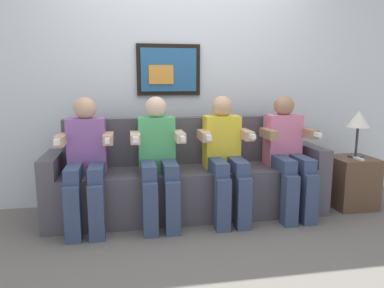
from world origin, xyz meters
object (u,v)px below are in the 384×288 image
(table_lamp, at_px, (358,121))
(person_rightmost, at_px, (288,151))
(person_left_center, at_px, (158,156))
(person_right_center, at_px, (225,153))
(couch, at_px, (189,181))
(person_leftmost, at_px, (86,158))
(side_table_right, at_px, (351,182))
(spare_remote_on_table, at_px, (358,159))

(table_lamp, bearing_deg, person_rightmost, -174.49)
(person_left_center, distance_m, person_right_center, 0.60)
(couch, relative_size, person_left_center, 2.30)
(person_left_center, bearing_deg, couch, 29.34)
(person_leftmost, relative_size, person_right_center, 1.00)
(person_left_center, distance_m, person_rightmost, 1.20)
(table_lamp, bearing_deg, person_leftmost, -178.36)
(person_rightmost, relative_size, side_table_right, 2.22)
(couch, xyz_separation_m, person_rightmost, (0.90, -0.17, 0.29))
(person_left_center, xyz_separation_m, side_table_right, (1.93, 0.06, -0.36))
(person_rightmost, bearing_deg, couch, 169.42)
(person_right_center, xyz_separation_m, side_table_right, (1.33, 0.06, -0.36))
(couch, distance_m, person_leftmost, 0.96)
(couch, distance_m, person_left_center, 0.45)
(side_table_right, height_order, spare_remote_on_table, spare_remote_on_table)
(person_leftmost, distance_m, person_left_center, 0.60)
(couch, distance_m, person_right_center, 0.45)
(spare_remote_on_table, bearing_deg, table_lamp, 69.13)
(person_left_center, xyz_separation_m, person_right_center, (0.60, 0.00, 0.00))
(couch, height_order, person_right_center, person_right_center)
(person_leftmost, height_order, person_right_center, same)
(person_left_center, height_order, person_right_center, same)
(couch, relative_size, person_rightmost, 2.30)
(side_table_right, distance_m, spare_remote_on_table, 0.28)
(couch, distance_m, person_rightmost, 0.96)
(person_rightmost, bearing_deg, person_left_center, -179.98)
(spare_remote_on_table, bearing_deg, person_right_center, 178.59)
(person_leftmost, distance_m, spare_remote_on_table, 2.52)
(side_table_right, relative_size, table_lamp, 1.09)
(person_leftmost, height_order, table_lamp, person_leftmost)
(person_rightmost, xyz_separation_m, spare_remote_on_table, (0.72, -0.03, -0.10))
(person_rightmost, height_order, side_table_right, person_rightmost)
(couch, bearing_deg, spare_remote_on_table, -7.10)
(table_lamp, height_order, spare_remote_on_table, table_lamp)
(person_right_center, xyz_separation_m, spare_remote_on_table, (1.32, -0.03, -0.10))
(couch, bearing_deg, side_table_right, -3.79)
(person_right_center, relative_size, side_table_right, 2.22)
(couch, bearing_deg, person_leftmost, -169.39)
(person_right_center, bearing_deg, couch, 150.65)
(side_table_right, xyz_separation_m, spare_remote_on_table, (-0.01, -0.09, 0.26))
(person_leftmost, distance_m, side_table_right, 2.55)
(person_left_center, xyz_separation_m, table_lamp, (1.96, 0.07, 0.25))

